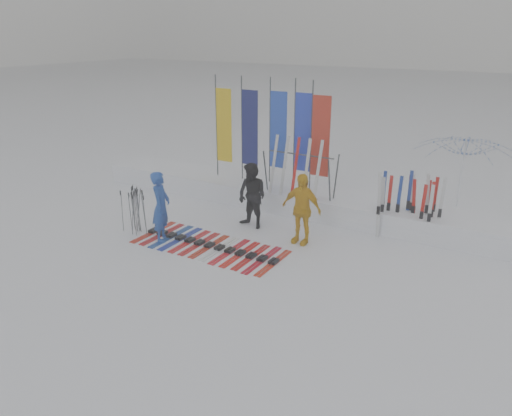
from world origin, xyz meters
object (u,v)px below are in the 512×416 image
Objects in this scene: person_yellow at (301,209)px; ski_row at (209,245)px; person_black at (252,196)px; ski_rack at (300,168)px; person_blue at (161,207)px; tent_canopy at (461,179)px.

ski_row is at bearing -139.71° from person_yellow.
person_black is 0.88× the size of ski_rack.
person_yellow is at bearing -63.15° from ski_rack.
person_blue reaches higher than person_black.
person_blue is at bearing -168.88° from ski_row.
person_blue is 4.16m from ski_rack.
tent_canopy reaches higher than person_blue.
ski_row is 1.88× the size of ski_rack.
ski_row is at bearing -102.78° from person_blue.
person_blue is 3.53m from person_yellow.
person_blue is 1.56m from ski_row.
ski_rack is at bearing -55.74° from person_blue.
person_yellow reaches higher than person_black.
ski_rack is (0.65, 1.59, 0.49)m from person_black.
person_black is 5.76m from tent_canopy.
person_black is at bearing -62.37° from person_blue.
tent_canopy is (6.23, 5.22, 0.33)m from person_blue.
person_blue is at bearing -117.64° from person_black.
person_black is at bearing 81.34° from ski_row.
ski_rack reaches higher than person_black.
ski_row is 3.64m from ski_rack.
ski_row is (-0.25, -1.67, -0.86)m from person_black.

